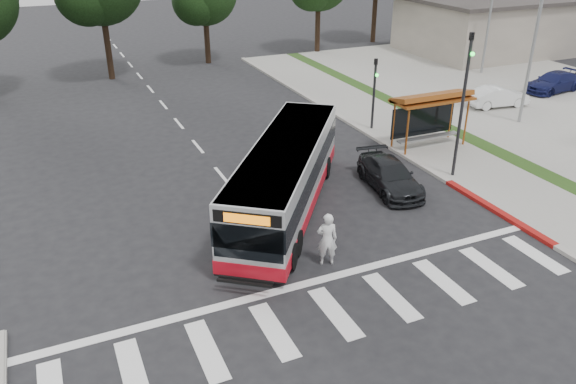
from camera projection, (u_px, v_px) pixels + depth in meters
ground at (271, 236)px, 20.96m from camera, size 140.00×140.00×0.00m
sidewalk_east at (397, 128)px, 31.53m from camera, size 4.00×40.00×0.12m
curb_east at (367, 133)px, 30.79m from camera, size 0.30×40.00×0.15m
curb_east_red at (497, 211)px, 22.58m from camera, size 0.32×6.00×0.15m
parking_lot at (531, 95)px, 37.57m from camera, size 18.00×36.00×0.10m
commercial_building at (491, 26)px, 49.04m from camera, size 14.00×10.00×4.40m
crosswalk_ladder at (335, 313)px, 16.85m from camera, size 18.00×2.60×0.01m
bus_shelter at (431, 103)px, 28.07m from camera, size 4.20×1.60×2.86m
traffic_signal_ne_tall at (464, 95)px, 24.00m from camera, size 0.18×0.37×6.50m
traffic_signal_ne_short at (374, 87)px, 30.36m from camera, size 0.18×0.37×4.00m
lot_light_front at (539, 18)px, 29.89m from camera, size 1.90×0.35×9.01m
transit_bus at (286, 178)px, 22.26m from camera, size 8.39×10.24×2.83m
pedestrian at (327, 239)px, 18.85m from camera, size 0.82×0.66×1.93m
dark_sedan at (390, 175)px, 24.35m from camera, size 2.38×4.54×1.25m
parked_car_1 at (498, 97)px, 34.80m from camera, size 4.00×1.82×1.27m
parked_car_3 at (554, 82)px, 37.82m from camera, size 4.68×2.40×1.30m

